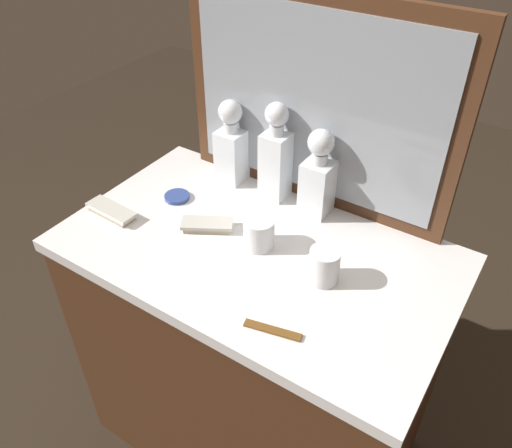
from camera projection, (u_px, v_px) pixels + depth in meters
ground_plane at (256, 432)px, 1.91m from camera, size 6.00×6.00×0.00m
dresser at (256, 355)px, 1.64m from camera, size 1.04×0.61×0.90m
dresser_mirror at (315, 105)px, 1.37m from camera, size 0.80×0.03×0.59m
crystal_decanter_far_right at (276, 160)px, 1.48m from camera, size 0.07×0.07×0.30m
crystal_decanter_right at (318, 181)px, 1.42m from camera, size 0.08×0.08×0.26m
crystal_decanter_rear at (231, 149)px, 1.55m from camera, size 0.08×0.08×0.26m
crystal_tumbler_center at (324, 267)px, 1.24m from camera, size 0.08×0.08×0.09m
crystal_tumbler_far_left at (260, 234)px, 1.34m from camera, size 0.08×0.08×0.08m
silver_brush_center at (207, 225)px, 1.41m from camera, size 0.15×0.12×0.02m
silver_brush_far_right at (112, 211)px, 1.46m from camera, size 0.16×0.06×0.02m
porcelain_dish at (177, 197)px, 1.53m from camera, size 0.07×0.07×0.01m
tortoiseshell_comb at (273, 330)px, 1.14m from camera, size 0.13×0.05×0.01m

